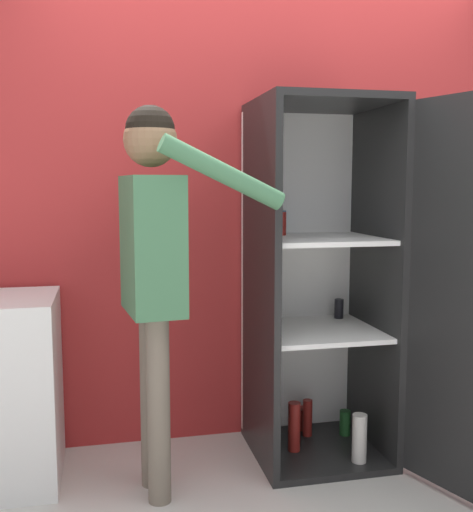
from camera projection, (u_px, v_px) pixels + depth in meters
wall_back at (261, 209)px, 3.35m from camera, size 7.00×0.06×2.55m
refrigerator at (345, 287)px, 3.01m from camera, size 0.93×1.28×1.83m
person at (154, 247)px, 2.63m from camera, size 0.69×0.53×1.75m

